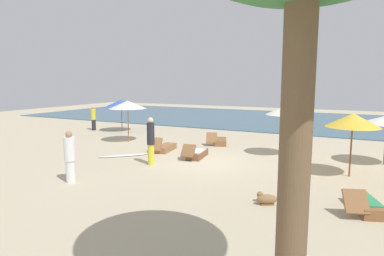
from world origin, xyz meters
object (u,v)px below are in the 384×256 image
at_px(lounger_1, 164,148).
at_px(person_1, 151,140).
at_px(umbrella_3, 121,103).
at_px(person_0, 70,157).
at_px(dog, 266,199).
at_px(lounger_2, 364,205).
at_px(umbrella_1, 286,110).
at_px(lounger_0, 220,141).
at_px(surfboard, 125,155).
at_px(lounger_3, 196,154).
at_px(umbrella_4, 128,105).
at_px(umbrella_2, 353,120).
at_px(person_2, 93,118).

bearing_deg(lounger_1, person_1, -70.30).
xyz_separation_m(umbrella_3, person_0, (5.80, -9.99, -1.02)).
relative_size(person_1, dog, 3.04).
bearing_deg(lounger_2, lounger_1, 154.72).
bearing_deg(person_1, dog, -23.09).
bearing_deg(umbrella_1, lounger_0, 160.58).
distance_m(umbrella_3, surfboard, 7.95).
xyz_separation_m(lounger_3, person_0, (-2.18, -5.20, 0.70)).
relative_size(person_0, surfboard, 0.88).
relative_size(umbrella_4, lounger_0, 1.29).
xyz_separation_m(umbrella_3, lounger_2, (14.63, -8.33, -1.72)).
xyz_separation_m(lounger_1, lounger_2, (8.66, -4.09, 0.00)).
xyz_separation_m(umbrella_2, lounger_2, (0.46, -3.37, -1.86)).
distance_m(umbrella_2, lounger_3, 6.47).
height_order(umbrella_3, lounger_3, umbrella_3).
distance_m(person_0, person_1, 3.41).
bearing_deg(lounger_3, dog, -45.11).
relative_size(lounger_2, person_2, 1.06).
height_order(lounger_1, person_2, person_2).
bearing_deg(person_0, dog, 8.56).
bearing_deg(lounger_3, person_0, -112.71).
xyz_separation_m(umbrella_2, umbrella_4, (-11.30, 1.94, 0.06)).
relative_size(umbrella_1, person_0, 1.33).
relative_size(umbrella_3, person_0, 1.26).
xyz_separation_m(lounger_3, person_2, (-10.03, 4.29, 0.68)).
bearing_deg(dog, person_2, 149.10).
height_order(umbrella_2, person_1, umbrella_2).
bearing_deg(lounger_1, lounger_3, -15.38).
xyz_separation_m(umbrella_1, person_0, (-5.62, -7.31, -1.22)).
distance_m(lounger_3, person_0, 5.68).
bearing_deg(surfboard, lounger_1, 58.55).
bearing_deg(umbrella_2, dog, -115.89).
xyz_separation_m(umbrella_4, person_2, (-4.92, 2.52, -1.24)).
xyz_separation_m(lounger_1, surfboard, (-1.06, -1.73, -0.14)).
height_order(umbrella_4, dog, umbrella_4).
relative_size(lounger_0, lounger_1, 1.06).
bearing_deg(lounger_2, surfboard, 166.32).
relative_size(person_1, person_2, 1.15).
distance_m(lounger_0, lounger_3, 3.43).
xyz_separation_m(lounger_2, person_1, (-7.76, 1.57, 0.83)).
xyz_separation_m(umbrella_2, lounger_1, (-8.20, 0.72, -1.86)).
distance_m(lounger_2, surfboard, 10.00).
height_order(lounger_1, lounger_3, lounger_1).
bearing_deg(lounger_1, person_0, -91.69).
xyz_separation_m(lounger_0, lounger_2, (6.92, -6.96, 0.01)).
relative_size(lounger_0, person_1, 0.92).
relative_size(lounger_2, lounger_3, 1.01).
height_order(umbrella_1, surfboard, umbrella_1).
height_order(lounger_0, person_1, person_1).
bearing_deg(umbrella_2, person_0, -148.99).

